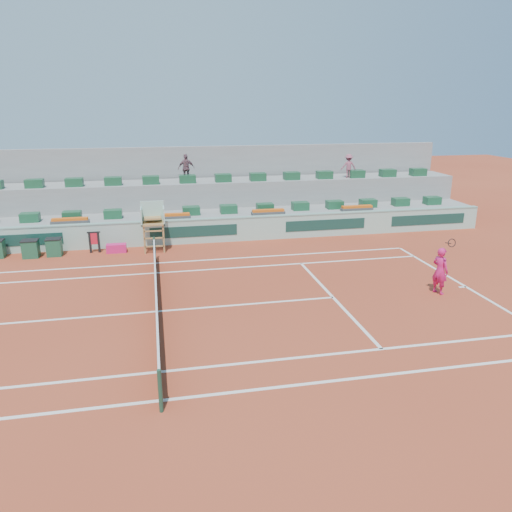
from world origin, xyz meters
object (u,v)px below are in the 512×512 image
Objects in this scene: drink_cooler_a at (54,247)px; tennis_player at (440,271)px; player_bag at (116,248)px; umpire_chair at (153,220)px.

tennis_player is at bearing -27.98° from drink_cooler_a.
tennis_player is (15.04, -7.99, 0.48)m from drink_cooler_a.
player_bag is 2.24m from umpire_chair.
drink_cooler_a is (-4.61, 0.12, -1.12)m from umpire_chair.
player_bag is 2.82m from drink_cooler_a.
umpire_chair is (1.80, -0.09, 1.34)m from player_bag.
player_bag is at bearing 177.24° from umpire_chair.
umpire_chair is at bearing 142.97° from tennis_player.
tennis_player is (10.44, -7.87, -0.64)m from umpire_chair.
umpire_chair is 2.86× the size of drink_cooler_a.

